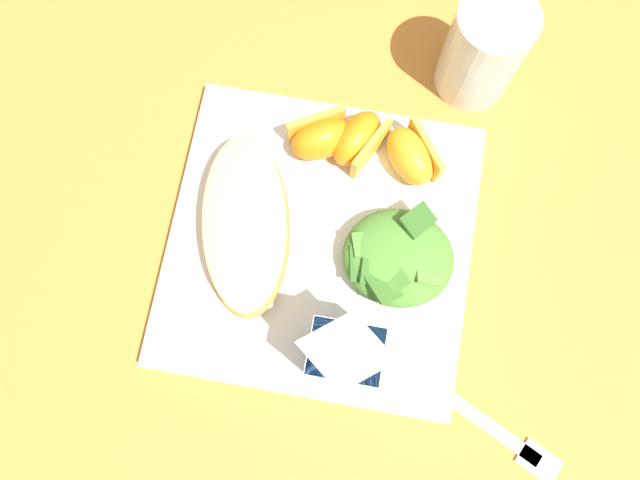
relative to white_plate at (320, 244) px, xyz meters
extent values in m
plane|color=#C67A33|center=(0.00, 0.00, -0.01)|extent=(3.00, 3.00, 0.00)
cube|color=white|center=(0.00, 0.00, 0.00)|extent=(0.28, 0.28, 0.02)
ellipsoid|color=#B77F42|center=(0.07, 0.00, 0.02)|extent=(0.12, 0.18, 0.03)
ellipsoid|color=#B22D19|center=(0.07, 0.00, 0.03)|extent=(0.10, 0.17, 0.01)
ellipsoid|color=#EAD184|center=(0.07, 0.00, 0.04)|extent=(0.11, 0.18, 0.01)
ellipsoid|color=#4C8433|center=(-0.07, 0.01, 0.03)|extent=(0.10, 0.09, 0.04)
cube|color=#336023|center=(-0.08, -0.03, 0.05)|extent=(0.04, 0.04, 0.02)
cube|color=#336023|center=(-0.06, 0.03, 0.04)|extent=(0.03, 0.02, 0.02)
cube|color=#4C8433|center=(-0.05, 0.00, 0.04)|extent=(0.04, 0.03, 0.01)
cube|color=#4C8433|center=(-0.07, 0.03, 0.04)|extent=(0.04, 0.04, 0.02)
cube|color=#3D7028|center=(-0.06, 0.04, 0.04)|extent=(0.04, 0.04, 0.02)
cube|color=#5B8E3D|center=(-0.10, 0.01, 0.04)|extent=(0.03, 0.03, 0.02)
cube|color=#336023|center=(-0.04, 0.02, 0.04)|extent=(0.03, 0.04, 0.01)
cube|color=#23569E|center=(-0.04, 0.10, 0.05)|extent=(0.06, 0.04, 0.09)
cube|color=white|center=(-0.04, 0.10, 0.08)|extent=(0.06, 0.04, 0.03)
pyramid|color=white|center=(-0.04, 0.10, 0.11)|extent=(0.06, 0.04, 0.02)
ellipsoid|color=orange|center=(-0.07, -0.09, 0.03)|extent=(0.06, 0.07, 0.04)
cube|color=gold|center=(-0.08, -0.10, 0.03)|extent=(0.04, 0.05, 0.03)
ellipsoid|color=orange|center=(-0.02, -0.10, 0.03)|extent=(0.06, 0.07, 0.04)
cube|color=gold|center=(-0.03, -0.09, 0.03)|extent=(0.03, 0.05, 0.03)
ellipsoid|color=orange|center=(0.01, -0.09, 0.03)|extent=(0.07, 0.06, 0.04)
cube|color=gold|center=(0.02, -0.11, 0.03)|extent=(0.05, 0.03, 0.03)
cube|color=silver|center=(-0.15, 0.12, -0.01)|extent=(0.16, 0.08, 0.01)
cube|color=silver|center=(-0.22, 0.16, -0.01)|extent=(0.04, 0.04, 0.01)
cylinder|color=silver|center=(-0.12, -0.20, 0.05)|extent=(0.07, 0.07, 0.11)
camera|label=1|loc=(-0.02, 0.12, 0.55)|focal=33.70mm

